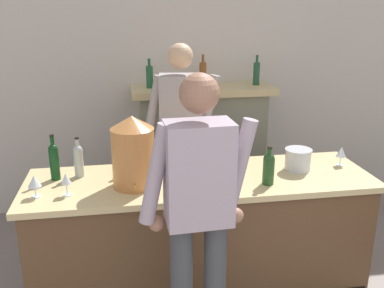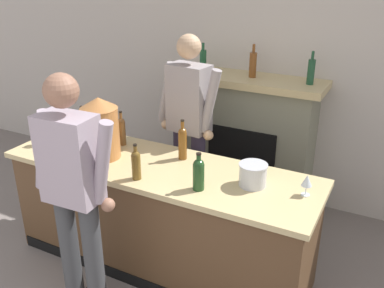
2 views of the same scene
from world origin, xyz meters
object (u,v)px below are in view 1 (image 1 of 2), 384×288
(person_bartender, at_px, (181,140))
(person_customer, at_px, (198,218))
(wine_bottle_riesling_slim, at_px, (204,175))
(wine_bottle_cabernet_heavy, at_px, (54,160))
(wine_glass_back_row, at_px, (34,182))
(wine_glass_near_bucket, at_px, (341,152))
(wine_glass_by_dispenser, at_px, (66,180))
(ice_bucket_steel, at_px, (298,159))
(fireplace_stone, at_px, (202,149))
(wine_bottle_port_short, at_px, (210,149))
(wine_bottle_burgundy_dark, at_px, (269,167))
(wine_bottle_merlot_tall, at_px, (78,159))
(wine_bottle_chardonnay_pale, at_px, (132,154))
(copper_dispenser, at_px, (133,151))

(person_bartender, bearing_deg, person_customer, -94.00)
(wine_bottle_riesling_slim, xyz_separation_m, wine_bottle_cabernet_heavy, (-1.02, 0.40, 0.03))
(person_customer, bearing_deg, wine_glass_back_row, 147.98)
(wine_glass_near_bucket, relative_size, wine_glass_by_dispenser, 0.99)
(person_bartender, bearing_deg, ice_bucket_steel, -35.61)
(wine_bottle_riesling_slim, relative_size, wine_glass_back_row, 1.81)
(fireplace_stone, height_order, wine_glass_near_bucket, fireplace_stone)
(wine_bottle_port_short, xyz_separation_m, wine_bottle_burgundy_dark, (0.34, -0.39, -0.02))
(wine_bottle_riesling_slim, bearing_deg, wine_bottle_burgundy_dark, 8.26)
(fireplace_stone, xyz_separation_m, wine_bottle_merlot_tall, (-1.14, -1.18, 0.37))
(wine_bottle_chardonnay_pale, height_order, wine_bottle_merlot_tall, wine_bottle_chardonnay_pale)
(wine_bottle_cabernet_heavy, distance_m, wine_glass_near_bucket, 2.18)
(wine_bottle_chardonnay_pale, xyz_separation_m, wine_glass_by_dispenser, (-0.44, -0.37, -0.02))
(wine_bottle_cabernet_heavy, bearing_deg, wine_bottle_merlot_tall, 9.63)
(wine_bottle_burgundy_dark, distance_m, wine_glass_by_dispenser, 1.38)
(wine_bottle_port_short, height_order, wine_bottle_cabernet_heavy, wine_bottle_cabernet_heavy)
(wine_bottle_chardonnay_pale, bearing_deg, wine_glass_back_row, -150.45)
(person_customer, bearing_deg, fireplace_stone, 78.78)
(wine_bottle_cabernet_heavy, relative_size, wine_glass_back_row, 2.22)
(wine_glass_near_bucket, bearing_deg, wine_bottle_merlot_tall, 177.24)
(fireplace_stone, height_order, wine_bottle_cabernet_heavy, fireplace_stone)
(fireplace_stone, relative_size, wine_glass_by_dispenser, 10.81)
(person_customer, height_order, wine_bottle_cabernet_heavy, person_customer)
(person_bartender, xyz_separation_m, wine_bottle_merlot_tall, (-0.82, -0.46, 0.03))
(fireplace_stone, distance_m, wine_glass_near_bucket, 1.58)
(wine_bottle_port_short, distance_m, wine_bottle_merlot_tall, 0.99)
(ice_bucket_steel, bearing_deg, copper_dispenser, -175.15)
(person_customer, height_order, wine_glass_near_bucket, person_customer)
(ice_bucket_steel, xyz_separation_m, wine_glass_near_bucket, (0.37, 0.03, 0.02))
(person_bartender, xyz_separation_m, wine_bottle_burgundy_dark, (0.51, -0.82, 0.03))
(fireplace_stone, xyz_separation_m, wine_bottle_chardonnay_pale, (-0.76, -1.14, 0.38))
(wine_bottle_riesling_slim, bearing_deg, fireplace_stone, 79.88)
(copper_dispenser, bearing_deg, person_bartender, 58.37)
(wine_bottle_chardonnay_pale, distance_m, wine_glass_by_dispenser, 0.58)
(wine_bottle_port_short, distance_m, wine_glass_back_row, 1.29)
(wine_bottle_merlot_tall, xyz_separation_m, wine_bottle_cabernet_heavy, (-0.17, -0.03, 0.01))
(wine_bottle_chardonnay_pale, bearing_deg, ice_bucket_steel, -7.88)
(wine_bottle_riesling_slim, bearing_deg, wine_bottle_merlot_tall, 153.46)
(ice_bucket_steel, distance_m, wine_bottle_chardonnay_pale, 1.27)
(wine_glass_back_row, bearing_deg, person_bartender, 35.89)
(wine_bottle_riesling_slim, relative_size, wine_bottle_cabernet_heavy, 0.81)
(person_bartender, bearing_deg, wine_bottle_chardonnay_pale, -136.29)
(wine_bottle_chardonnay_pale, distance_m, wine_glass_back_row, 0.74)
(person_bartender, height_order, wine_bottle_riesling_slim, person_bartender)
(person_bartender, relative_size, ice_bucket_steel, 9.00)
(person_customer, relative_size, person_bartender, 0.98)
(wine_bottle_chardonnay_pale, relative_size, wine_glass_near_bucket, 1.97)
(ice_bucket_steel, bearing_deg, fireplace_stone, 110.86)
(fireplace_stone, relative_size, wine_glass_near_bucket, 10.88)
(wine_glass_near_bucket, bearing_deg, wine_glass_by_dispenser, -173.66)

